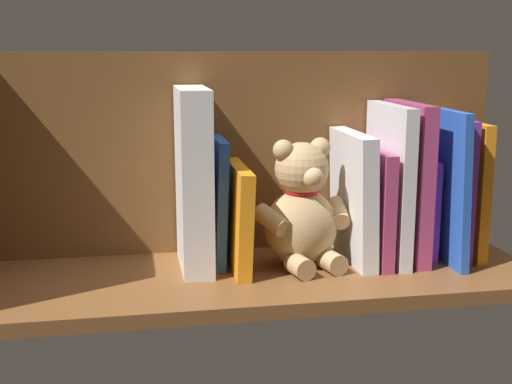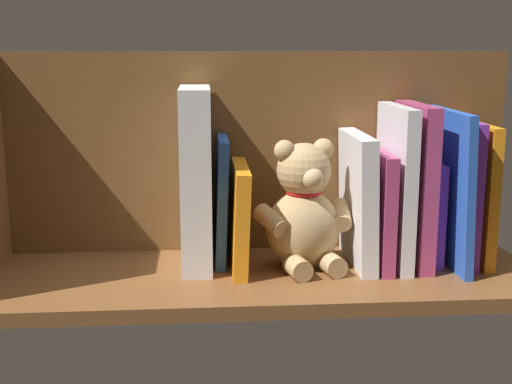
# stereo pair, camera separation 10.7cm
# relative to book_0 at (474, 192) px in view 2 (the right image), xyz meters

# --- Properties ---
(ground_plane) EXTENTS (0.89, 0.31, 0.02)m
(ground_plane) POSITION_rel_book_0_xyz_m (0.36, 0.04, -0.13)
(ground_plane) COLOR brown
(shelf_back_panel) EXTENTS (0.89, 0.02, 0.34)m
(shelf_back_panel) POSITION_rel_book_0_xyz_m (0.36, -0.09, 0.06)
(shelf_back_panel) COLOR brown
(shelf_back_panel) RESTS_ON ground_plane
(book_0) EXTENTS (0.02, 0.17, 0.23)m
(book_0) POSITION_rel_book_0_xyz_m (0.00, 0.00, 0.00)
(book_0) COLOR orange
(book_0) RESTS_ON ground_plane
(book_1) EXTENTS (0.02, 0.17, 0.23)m
(book_1) POSITION_rel_book_0_xyz_m (0.03, 0.00, 0.00)
(book_1) COLOR purple
(book_1) RESTS_ON ground_plane
(book_2) EXTENTS (0.02, 0.20, 0.25)m
(book_2) POSITION_rel_book_0_xyz_m (0.05, 0.02, 0.01)
(book_2) COLOR blue
(book_2) RESTS_ON ground_plane
(book_3) EXTENTS (0.02, 0.14, 0.17)m
(book_3) POSITION_rel_book_0_xyz_m (0.07, -0.01, -0.03)
(book_3) COLOR purple
(book_3) RESTS_ON ground_plane
(book_4) EXTENTS (0.03, 0.17, 0.26)m
(book_4) POSITION_rel_book_0_xyz_m (0.10, 0.00, 0.02)
(book_4) COLOR #B23F72
(book_4) RESTS_ON ground_plane
(book_5) EXTENTS (0.02, 0.18, 0.26)m
(book_5) POSITION_rel_book_0_xyz_m (0.14, 0.01, 0.01)
(book_5) COLOR silver
(book_5) RESTS_ON ground_plane
(book_6) EXTENTS (0.02, 0.18, 0.19)m
(book_6) POSITION_rel_book_0_xyz_m (0.16, 0.01, -0.02)
(book_6) COLOR #B23F72
(book_6) RESTS_ON ground_plane
(book_7) EXTENTS (0.03, 0.18, 0.21)m
(book_7) POSITION_rel_book_0_xyz_m (0.20, 0.01, -0.01)
(book_7) COLOR silver
(book_7) RESTS_ON ground_plane
(teddy_bear) EXTENTS (0.16, 0.15, 0.21)m
(teddy_bear) POSITION_rel_book_0_xyz_m (0.29, 0.02, -0.02)
(teddy_bear) COLOR tan
(teddy_bear) RESTS_ON ground_plane
(book_8) EXTENTS (0.03, 0.18, 0.17)m
(book_8) POSITION_rel_book_0_xyz_m (0.39, 0.01, -0.03)
(book_8) COLOR orange
(book_8) RESTS_ON ground_plane
(book_9) EXTENTS (0.02, 0.12, 0.21)m
(book_9) POSITION_rel_book_0_xyz_m (0.42, -0.02, -0.01)
(book_9) COLOR blue
(book_9) RESTS_ON ground_plane
(dictionary_thick_white) EXTENTS (0.05, 0.16, 0.29)m
(dictionary_thick_white) POSITION_rel_book_0_xyz_m (0.46, -0.00, 0.03)
(dictionary_thick_white) COLOR silver
(dictionary_thick_white) RESTS_ON ground_plane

